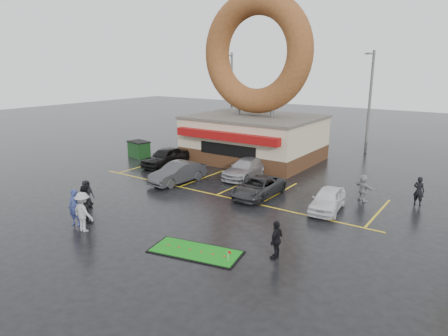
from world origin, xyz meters
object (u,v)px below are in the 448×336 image
Objects in this scene: donut_shop at (255,106)px; putting_green at (196,252)px; car_dgrey at (178,173)px; car_grey at (258,187)px; person_cameraman at (276,240)px; streetlight_left at (231,94)px; streetlight_mid at (370,100)px; car_silver at (246,168)px; person_blue at (75,207)px; dumpster at (139,149)px; car_white at (328,200)px; car_black at (166,157)px.

donut_shop reaches higher than putting_green.
car_dgrey is 5.97m from car_grey.
streetlight_left is at bearing -144.42° from person_cameraman.
streetlight_mid is 16.89m from car_grey.
car_silver is at bearing -65.29° from donut_shop.
person_blue is at bearing -89.90° from donut_shop.
car_dgrey is at bearing 135.33° from putting_green.
putting_green is (4.47, -11.23, -0.62)m from car_silver.
dumpster is at bearing 176.85° from car_silver.
putting_green is at bearing -90.42° from streetlight_mid.
car_white is (7.22, -3.12, -0.03)m from car_silver.
car_grey is at bearing -146.82° from person_cameraman.
streetlight_left is (-7.00, 6.95, 0.32)m from donut_shop.
donut_shop is 18.22m from person_cameraman.
car_grey is (-1.76, -16.26, -4.19)m from streetlight_mid.
streetlight_mid is 1.99× the size of car_silver.
car_white is at bearing 10.22° from car_dgrey.
streetlight_left is at bearing 93.47° from dumpster.
car_black is at bearing 137.58° from putting_green.
car_dgrey is at bearing -130.71° from car_silver.
dumpster is (-13.93, 3.43, 0.06)m from car_grey.
donut_shop is 7.31× the size of person_blue.
car_silver is (-4.64, -13.07, -4.13)m from streetlight_mid.
streetlight_mid is (7.00, 7.95, 0.32)m from donut_shop.
car_black is 4.32m from dumpster.
streetlight_mid is 5.00× the size of dumpster.
person_cameraman is 0.39× the size of putting_green.
car_black is 16.91m from person_cameraman.
streetlight_mid is at bearing 91.84° from car_white.
dumpster is at bearing -98.11° from streetlight_left.
streetlight_mid reaches higher than putting_green.
person_cameraman is (7.53, -9.74, 0.17)m from car_silver.
car_white is 2.03× the size of dumpster.
car_grey is 8.21m from putting_green.
car_black is 2.64× the size of person_cameraman.
donut_shop is at bearing -131.38° from streetlight_mid.
streetlight_mid is 2.13× the size of putting_green.
car_grey is (2.89, -3.19, -0.07)m from car_silver.
car_black is 14.27m from car_white.
car_black is at bearing 166.54° from car_grey.
streetlight_left is 15.82m from car_silver.
person_blue is (-9.55, -9.16, 0.30)m from car_white.
car_silver is at bearing -109.56° from streetlight_mid.
person_blue is at bearing -73.90° from streetlight_left.
car_white is 8.58m from putting_green.
car_black is 12.28m from person_blue.
car_black is at bearing 149.03° from car_dgrey.
donut_shop reaches higher than car_grey.
streetlight_left reaches higher than dumpster.
donut_shop is 10.67m from dumpster.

